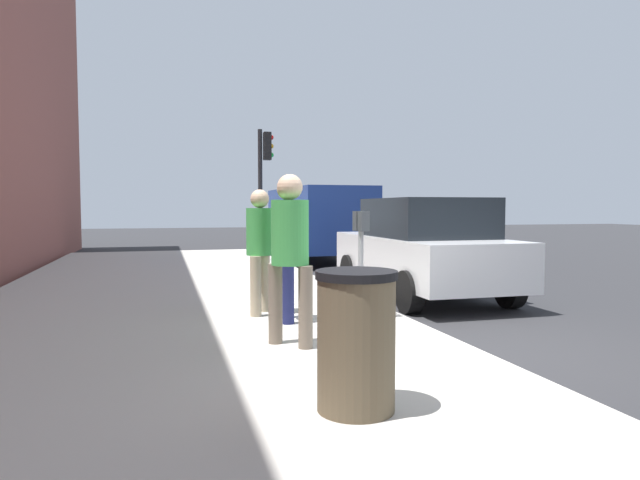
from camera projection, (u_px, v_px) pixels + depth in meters
ground_plane at (457, 352)px, 6.15m from camera, size 80.00×80.00×0.00m
sidewalk_slab at (178, 367)px, 5.33m from camera, size 28.00×6.00×0.15m
parking_meter at (361, 241)px, 7.30m from camera, size 0.36×0.12×1.41m
pedestrian_at_meter at (288, 237)px, 7.08m from camera, size 0.54×0.40×1.82m
pedestrian_bystander at (290, 245)px, 5.79m from camera, size 0.45×0.41×1.80m
parking_officer at (260, 242)px, 7.56m from camera, size 0.48×0.37×1.70m
parked_sedan_near at (423, 247)px, 9.91m from camera, size 4.42×2.01×1.77m
parked_van_far at (318, 219)px, 16.60m from camera, size 5.21×2.15×2.18m
traffic_signal at (264, 172)px, 15.26m from camera, size 0.24×0.44×3.60m
trash_bin at (356, 340)px, 3.96m from camera, size 0.59×0.59×1.01m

